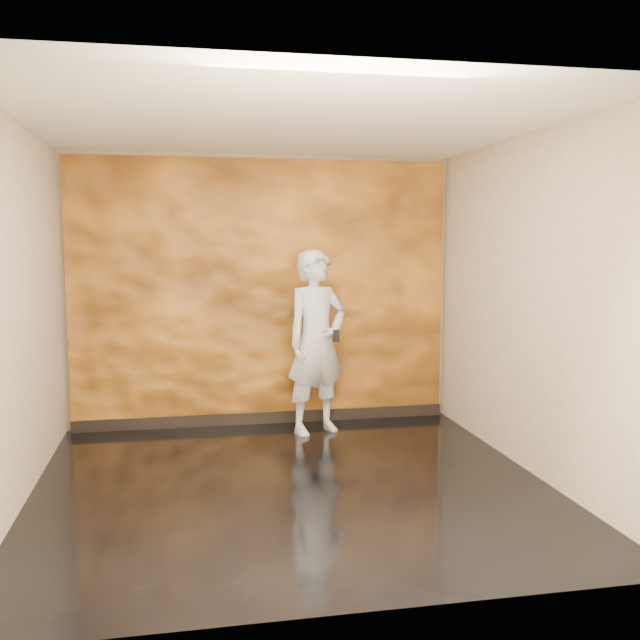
# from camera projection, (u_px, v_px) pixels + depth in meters

# --- Properties ---
(room) EXTENTS (4.02, 4.02, 2.81)m
(room) POSITION_uv_depth(u_px,v_px,m) (291.00, 309.00, 5.49)
(room) COLOR black
(room) RESTS_ON ground
(feature_wall) EXTENTS (3.90, 0.06, 2.75)m
(feature_wall) POSITION_uv_depth(u_px,v_px,m) (263.00, 293.00, 7.41)
(feature_wall) COLOR orange
(feature_wall) RESTS_ON ground
(baseboard) EXTENTS (3.90, 0.04, 0.12)m
(baseboard) POSITION_uv_depth(u_px,v_px,m) (264.00, 418.00, 7.52)
(baseboard) COLOR black
(baseboard) RESTS_ON ground
(man) EXTENTS (0.79, 0.67, 1.84)m
(man) POSITION_uv_depth(u_px,v_px,m) (317.00, 342.00, 7.09)
(man) COLOR #A6ABB5
(man) RESTS_ON ground
(phone) EXTENTS (0.07, 0.02, 0.12)m
(phone) POSITION_uv_depth(u_px,v_px,m) (336.00, 336.00, 6.84)
(phone) COLOR black
(phone) RESTS_ON man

